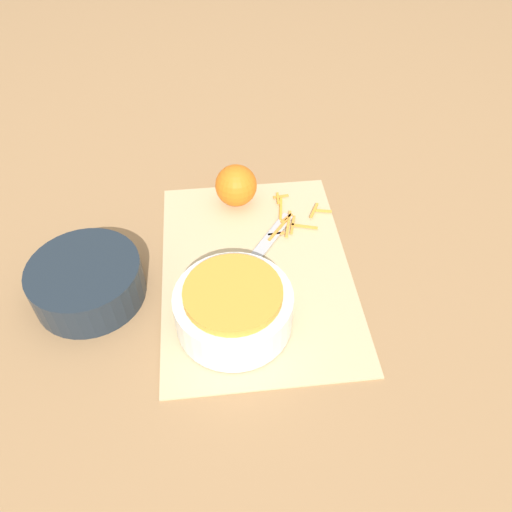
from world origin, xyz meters
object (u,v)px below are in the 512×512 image
object	(u,v)px
bowl_speckled	(234,307)
bowl_dark	(87,281)
knife	(246,266)
orange_left	(236,185)

from	to	relation	value
bowl_speckled	bowl_dark	distance (m)	0.26
bowl_speckled	bowl_dark	bearing A→B (deg)	69.65
knife	bowl_speckled	bearing A→B (deg)	-158.80
bowl_speckled	knife	xyz separation A→B (m)	(0.11, -0.03, -0.03)
knife	bowl_dark	bearing A→B (deg)	131.63
bowl_speckled	bowl_dark	size ratio (longest dim) A/B	1.01
bowl_speckled	orange_left	distance (m)	0.30
bowl_speckled	knife	distance (m)	0.12
bowl_speckled	bowl_dark	world-z (taller)	bowl_speckled
bowl_dark	orange_left	bearing A→B (deg)	-51.78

